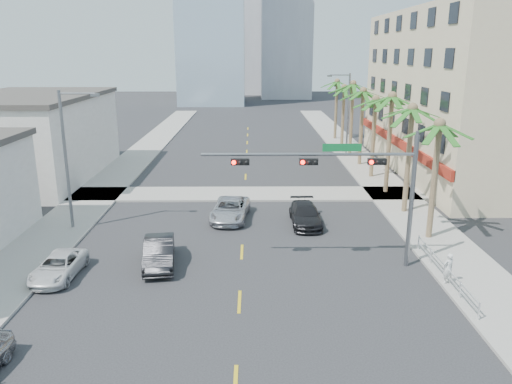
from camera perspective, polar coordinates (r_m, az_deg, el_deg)
The scene contains 24 objects.
ground at distance 20.44m, azimuth -2.18°, elevation -17.73°, with size 260.00×260.00×0.00m, color #262628.
sidewalk_right at distance 40.34m, azimuth 15.96°, elevation -0.96°, with size 4.00×120.00×0.15m, color gray.
sidewalk_left at distance 40.69m, azimuth -18.50°, elevation -1.03°, with size 4.00×120.00×0.15m, color gray.
sidewalk_cross at distance 40.61m, azimuth -1.31°, elevation -0.22°, with size 80.00×4.00×0.15m, color gray.
building_right at distance 51.81m, azimuth 24.33°, elevation 10.25°, with size 15.25×28.00×15.00m.
building_left_far at distance 49.91m, azimuth -24.34°, elevation 5.55°, with size 11.00×18.00×7.20m, color beige.
tower_far_center at distance 142.41m, azimuth -2.05°, elevation 19.72°, with size 16.00×16.00×42.00m, color #ADADB2.
traffic_signal_mast at distance 26.26m, azimuth 10.93°, elevation 1.80°, with size 11.12×0.54×7.20m.
palm_tree_0 at distance 31.33m, azimuth 20.25°, elevation 7.13°, with size 4.80×4.80×7.80m.
palm_tree_1 at distance 36.16m, azimuth 17.46°, elevation 8.97°, with size 4.80×4.80×8.16m.
palm_tree_2 at distance 41.09m, azimuth 15.31°, elevation 10.36°, with size 4.80×4.80×8.52m.
palm_tree_3 at distance 46.16m, azimuth 13.53°, elevation 10.16°, with size 4.80×4.80×7.80m.
palm_tree_4 at distance 51.17m, azimuth 12.17°, elevation 11.15°, with size 4.80×4.80×8.16m.
palm_tree_5 at distance 56.23m, azimuth 11.05°, elevation 11.95°, with size 4.80×4.80×8.52m.
palm_tree_6 at distance 61.37m, azimuth 10.06°, elevation 11.65°, with size 4.80×4.80×7.80m.
palm_tree_7 at distance 66.46m, azimuth 9.26°, elevation 12.29°, with size 4.80×4.80×8.16m.
streetlight_left at distance 33.71m, azimuth -20.65°, elevation 4.14°, with size 2.55×0.25×9.00m.
streetlight_right at distance 56.35m, azimuth 10.29°, elevation 9.22°, with size 2.55×0.25×9.00m.
guardrail at distance 27.15m, azimuth 20.72°, elevation -8.30°, with size 0.08×8.08×1.00m.
car_parked_far at distance 27.90m, azimuth -21.66°, elevation -7.94°, with size 1.94×4.21×1.17m, color silver.
car_lane_left at distance 27.81m, azimuth -11.02°, elevation -6.78°, with size 1.58×4.52×1.49m, color black.
car_lane_center at distance 34.63m, azimuth -2.99°, elevation -2.00°, with size 2.36×5.12×1.42m, color silver.
car_lane_right at distance 33.73m, azimuth 5.66°, elevation -2.59°, with size 1.92×4.73×1.37m, color black.
pedestrian at distance 26.68m, azimuth 21.11°, elevation -8.15°, with size 0.58×0.38×1.58m, color silver.
Camera 1 is at (0.60, -17.03, 11.30)m, focal length 35.00 mm.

